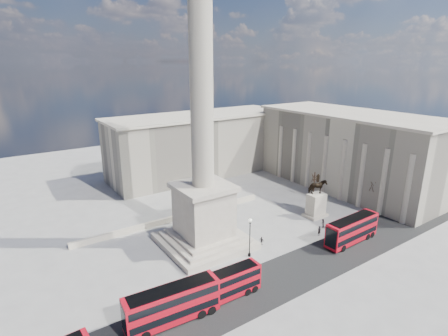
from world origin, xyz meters
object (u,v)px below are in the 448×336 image
object	(u,v)px
red_bus_a	(173,304)
nelsons_column	(203,172)
equestrian_statue	(316,202)
pedestrian_walking	(319,231)
red_bus_d	(421,201)
red_bus_b	(226,284)
pedestrian_standing	(323,223)
red_bus_c	(352,229)
pedestrian_crossing	(262,241)
victorian_lamp	(250,234)

from	to	relation	value
red_bus_a	nelsons_column	bearing A→B (deg)	52.01
equestrian_statue	pedestrian_walking	bearing A→B (deg)	-133.29
pedestrian_walking	equestrian_statue	bearing A→B (deg)	52.31
nelsons_column	pedestrian_walking	xyz separation A→B (m)	(18.77, -9.23, -12.02)
red_bus_d	equestrian_statue	bearing A→B (deg)	159.26
red_bus_b	pedestrian_standing	bearing A→B (deg)	15.41
pedestrian_walking	pedestrian_standing	xyz separation A→B (m)	(2.82, 1.69, -0.00)
equestrian_statue	pedestrian_walking	xyz separation A→B (m)	(-5.70, -6.05, -2.28)
red_bus_c	pedestrian_standing	size ratio (longest dim) A/B	6.36
red_bus_d	pedestrian_standing	xyz separation A→B (m)	(-22.77, 6.44, -1.62)
pedestrian_walking	pedestrian_crossing	world-z (taller)	pedestrian_walking
red_bus_a	equestrian_statue	bearing A→B (deg)	20.70
red_bus_b	red_bus_d	xyz separation A→B (m)	(49.51, 0.30, 0.39)
victorian_lamp	pedestrian_crossing	xyz separation A→B (m)	(3.98, 1.69, -3.14)
red_bus_a	red_bus_b	world-z (taller)	red_bus_a
victorian_lamp	pedestrian_crossing	size ratio (longest dim) A/B	4.34
red_bus_d	victorian_lamp	distance (m)	40.97
red_bus_b	equestrian_statue	bearing A→B (deg)	21.81
red_bus_c	equestrian_statue	distance (m)	11.29
red_bus_c	pedestrian_crossing	world-z (taller)	red_bus_c
red_bus_a	pedestrian_walking	xyz separation A→B (m)	(31.68, 5.02, -1.57)
nelsons_column	equestrian_statue	size ratio (longest dim) A/B	5.51
red_bus_c	pedestrian_standing	world-z (taller)	red_bus_c
red_bus_a	red_bus_c	distance (m)	34.36
pedestrian_crossing	victorian_lamp	bearing A→B (deg)	93.25
pedestrian_standing	red_bus_d	bearing A→B (deg)	135.51
red_bus_d	victorian_lamp	xyz separation A→B (m)	(-40.47, 6.27, 1.38)
red_bus_c	pedestrian_standing	bearing A→B (deg)	87.34
nelsons_column	pedestrian_standing	size ratio (longest dim) A/B	27.84
red_bus_b	red_bus_c	size ratio (longest dim) A/B	0.88
pedestrian_crossing	equestrian_statue	bearing A→B (deg)	-100.00
red_bus_c	red_bus_d	world-z (taller)	red_bus_d
equestrian_statue	victorian_lamp	bearing A→B (deg)	-167.57
red_bus_a	pedestrian_crossing	xyz separation A→B (m)	(20.78, 8.23, -1.70)
pedestrian_standing	equestrian_statue	bearing A→B (deg)	-152.18
red_bus_a	pedestrian_walking	distance (m)	32.12
red_bus_c	victorian_lamp	distance (m)	18.72
equestrian_statue	pedestrian_crossing	bearing A→B (deg)	-170.27
equestrian_statue	pedestrian_crossing	distance (m)	17.02
red_bus_a	red_bus_d	size ratio (longest dim) A/B	0.97
red_bus_a	red_bus_d	distance (m)	57.27
red_bus_c	victorian_lamp	bearing A→B (deg)	158.79
equestrian_statue	pedestrian_walking	distance (m)	8.63
red_bus_a	red_bus_b	bearing A→B (deg)	3.99
nelsons_column	pedestrian_standing	distance (m)	25.83
red_bus_b	red_bus_c	world-z (taller)	red_bus_c
pedestrian_walking	pedestrian_standing	world-z (taller)	pedestrian_walking
victorian_lamp	pedestrian_crossing	bearing A→B (deg)	22.98
red_bus_c	pedestrian_walking	size ratio (longest dim) A/B	6.32
nelsons_column	red_bus_b	world-z (taller)	nelsons_column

